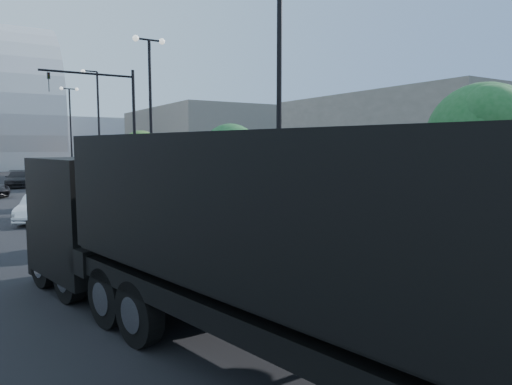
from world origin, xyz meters
TOP-DOWN VIEW (x-y plane):
  - sidewalk at (3.50, 40.00)m, footprint 7.00×140.00m
  - concrete_strip at (6.20, 40.00)m, footprint 2.40×140.00m
  - curb at (0.00, 40.00)m, footprint 0.30×140.00m
  - dump_truck at (-3.93, 7.06)m, footprint 5.72×14.18m
  - white_sedan at (-4.81, 22.44)m, footprint 2.85×4.32m
  - dark_car_far at (-4.33, 43.56)m, footprint 2.56×5.11m
  - pedestrian at (6.01, 20.46)m, footprint 0.65×0.50m
  - streetlight_1 at (0.49, 10.00)m, footprint 1.44×0.56m
  - streetlight_2 at (0.60, 22.00)m, footprint 1.72×0.56m
  - streetlight_3 at (0.49, 34.00)m, footprint 1.44×0.56m
  - streetlight_4 at (0.60, 46.00)m, footprint 1.72×0.56m
  - traffic_mast at (-0.30, 25.00)m, footprint 5.09×0.20m
  - tree_0 at (1.65, 4.02)m, footprint 2.33×2.28m
  - tree_1 at (1.65, 15.02)m, footprint 2.50×2.47m
  - tree_2 at (1.65, 27.02)m, footprint 2.53×2.51m
  - tree_3 at (1.65, 39.02)m, footprint 2.41×2.36m
  - convention_center at (-2.00, 85.00)m, footprint 50.00×30.00m
  - commercial_block_ne at (16.00, 50.00)m, footprint 12.00×22.00m
  - commercial_block_e at (18.00, 20.00)m, footprint 10.00×16.00m
  - utility_cover_1 at (2.40, 8.00)m, footprint 0.50×0.50m
  - utility_cover_2 at (2.40, 19.00)m, footprint 0.50×0.50m

SIDE VIEW (x-z plane):
  - sidewalk at x=3.50m, z-range 0.00..0.12m
  - concrete_strip at x=6.20m, z-range 0.00..0.13m
  - curb at x=0.00m, z-range 0.00..0.14m
  - utility_cover_1 at x=2.40m, z-range 0.12..0.14m
  - utility_cover_2 at x=2.40m, z-range 0.12..0.14m
  - white_sedan at x=-4.81m, z-range 0.00..1.35m
  - dark_car_far at x=-4.33m, z-range 0.00..1.43m
  - pedestrian at x=6.01m, z-range 0.00..1.57m
  - dump_truck at x=-3.93m, z-range -0.30..3.54m
  - tree_3 at x=1.65m, z-range 1.06..5.56m
  - tree_1 at x=1.65m, z-range 1.03..5.59m
  - tree_2 at x=1.65m, z-range 1.04..5.66m
  - commercial_block_e at x=18.00m, z-range 0.00..7.00m
  - tree_0 at x=1.65m, z-range 1.32..6.26m
  - commercial_block_ne at x=16.00m, z-range 0.00..8.00m
  - streetlight_1 at x=0.49m, z-range -0.26..8.95m
  - streetlight_3 at x=0.49m, z-range -0.26..8.95m
  - streetlight_2 at x=0.60m, z-range 0.18..9.46m
  - streetlight_4 at x=0.60m, z-range 0.18..9.46m
  - traffic_mast at x=-0.30m, z-range 0.98..8.98m
  - convention_center at x=-2.00m, z-range -19.00..31.00m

